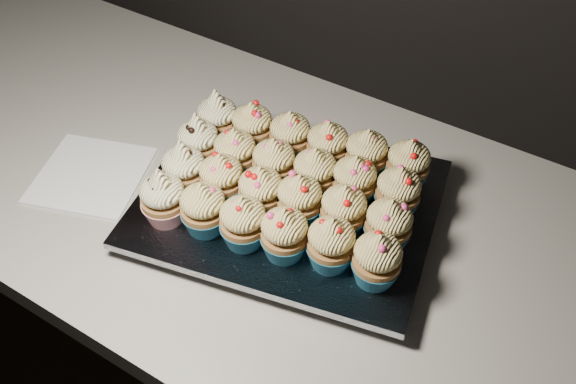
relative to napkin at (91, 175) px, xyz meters
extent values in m
cube|color=beige|center=(0.46, 0.11, -0.02)|extent=(2.44, 0.64, 0.04)
cube|color=white|center=(0.00, 0.00, 0.00)|extent=(0.20, 0.20, 0.00)
cube|color=black|center=(0.30, 0.09, 0.01)|extent=(0.43, 0.36, 0.02)
cube|color=silver|center=(0.30, 0.09, 0.03)|extent=(0.47, 0.40, 0.01)
cone|color=#AB1724|center=(0.18, -0.03, 0.05)|extent=(0.06, 0.06, 0.03)
ellipsoid|color=#FFF1B3|center=(0.18, -0.03, 0.09)|extent=(0.06, 0.06, 0.04)
cone|color=#FFF1B3|center=(0.18, -0.03, 0.11)|extent=(0.03, 0.03, 0.03)
cone|color=#1A5E7C|center=(0.24, -0.01, 0.05)|extent=(0.06, 0.06, 0.03)
ellipsoid|color=#FCDB7F|center=(0.24, -0.01, 0.09)|extent=(0.06, 0.06, 0.04)
cone|color=#FCDB7F|center=(0.24, -0.01, 0.11)|extent=(0.03, 0.03, 0.02)
cone|color=#1A5E7C|center=(0.29, -0.01, 0.05)|extent=(0.06, 0.06, 0.03)
ellipsoid|color=#FCDB7F|center=(0.29, -0.01, 0.09)|extent=(0.06, 0.06, 0.04)
cone|color=#FCDB7F|center=(0.29, -0.01, 0.11)|extent=(0.03, 0.03, 0.02)
cone|color=#1A5E7C|center=(0.35, 0.01, 0.05)|extent=(0.06, 0.06, 0.03)
ellipsoid|color=#FCDB7F|center=(0.35, 0.01, 0.09)|extent=(0.06, 0.06, 0.04)
cone|color=#FCDB7F|center=(0.35, 0.01, 0.11)|extent=(0.03, 0.03, 0.02)
cone|color=#1A5E7C|center=(0.41, 0.02, 0.05)|extent=(0.06, 0.06, 0.03)
ellipsoid|color=#FCDB7F|center=(0.41, 0.02, 0.09)|extent=(0.06, 0.06, 0.04)
cone|color=#FCDB7F|center=(0.41, 0.02, 0.11)|extent=(0.03, 0.03, 0.02)
cone|color=#1A5E7C|center=(0.47, 0.03, 0.05)|extent=(0.06, 0.06, 0.03)
ellipsoid|color=#FCDB7F|center=(0.47, 0.03, 0.09)|extent=(0.06, 0.06, 0.04)
cone|color=#FCDB7F|center=(0.47, 0.03, 0.11)|extent=(0.03, 0.03, 0.02)
cone|color=#AB1724|center=(0.17, 0.03, 0.05)|extent=(0.06, 0.06, 0.03)
ellipsoid|color=#FFF1B3|center=(0.17, 0.03, 0.09)|extent=(0.06, 0.06, 0.04)
cone|color=#FFF1B3|center=(0.17, 0.03, 0.11)|extent=(0.03, 0.03, 0.03)
cone|color=#1A5E7C|center=(0.22, 0.04, 0.05)|extent=(0.06, 0.06, 0.03)
ellipsoid|color=#FCDB7F|center=(0.22, 0.04, 0.09)|extent=(0.06, 0.06, 0.04)
cone|color=#FCDB7F|center=(0.22, 0.04, 0.11)|extent=(0.03, 0.03, 0.02)
cone|color=#1A5E7C|center=(0.28, 0.05, 0.05)|extent=(0.06, 0.06, 0.03)
ellipsoid|color=#FCDB7F|center=(0.28, 0.05, 0.09)|extent=(0.06, 0.06, 0.04)
cone|color=#FCDB7F|center=(0.28, 0.05, 0.11)|extent=(0.03, 0.03, 0.02)
cone|color=#1A5E7C|center=(0.34, 0.07, 0.05)|extent=(0.06, 0.06, 0.03)
ellipsoid|color=#FCDB7F|center=(0.34, 0.07, 0.09)|extent=(0.06, 0.06, 0.04)
cone|color=#FCDB7F|center=(0.34, 0.07, 0.11)|extent=(0.03, 0.03, 0.02)
cone|color=#1A5E7C|center=(0.40, 0.08, 0.05)|extent=(0.06, 0.06, 0.03)
ellipsoid|color=#FCDB7F|center=(0.40, 0.08, 0.09)|extent=(0.06, 0.06, 0.04)
cone|color=#FCDB7F|center=(0.40, 0.08, 0.11)|extent=(0.03, 0.03, 0.02)
cone|color=#1A5E7C|center=(0.46, 0.09, 0.05)|extent=(0.06, 0.06, 0.03)
ellipsoid|color=#FCDB7F|center=(0.46, 0.09, 0.09)|extent=(0.06, 0.06, 0.04)
cone|color=#FCDB7F|center=(0.46, 0.09, 0.11)|extent=(0.03, 0.03, 0.02)
cone|color=#AB1724|center=(0.15, 0.09, 0.05)|extent=(0.06, 0.06, 0.03)
ellipsoid|color=#FFF1B3|center=(0.15, 0.09, 0.09)|extent=(0.06, 0.06, 0.04)
cone|color=#FFF1B3|center=(0.15, 0.09, 0.11)|extent=(0.03, 0.03, 0.03)
cone|color=#1A5E7C|center=(0.21, 0.10, 0.05)|extent=(0.06, 0.06, 0.03)
ellipsoid|color=#FCDB7F|center=(0.21, 0.10, 0.09)|extent=(0.06, 0.06, 0.04)
cone|color=#FCDB7F|center=(0.21, 0.10, 0.11)|extent=(0.03, 0.03, 0.02)
cone|color=#1A5E7C|center=(0.27, 0.11, 0.05)|extent=(0.06, 0.06, 0.03)
ellipsoid|color=#FCDB7F|center=(0.27, 0.11, 0.09)|extent=(0.06, 0.06, 0.04)
cone|color=#FCDB7F|center=(0.27, 0.11, 0.11)|extent=(0.03, 0.03, 0.02)
cone|color=#1A5E7C|center=(0.33, 0.12, 0.05)|extent=(0.06, 0.06, 0.03)
ellipsoid|color=#FCDB7F|center=(0.33, 0.12, 0.09)|extent=(0.06, 0.06, 0.04)
cone|color=#FCDB7F|center=(0.33, 0.12, 0.11)|extent=(0.03, 0.03, 0.02)
cone|color=#1A5E7C|center=(0.38, 0.14, 0.05)|extent=(0.06, 0.06, 0.03)
ellipsoid|color=#FCDB7F|center=(0.38, 0.14, 0.09)|extent=(0.06, 0.06, 0.04)
cone|color=#FCDB7F|center=(0.38, 0.14, 0.11)|extent=(0.03, 0.03, 0.02)
cone|color=#1A5E7C|center=(0.44, 0.15, 0.05)|extent=(0.06, 0.06, 0.03)
ellipsoid|color=#FCDB7F|center=(0.44, 0.15, 0.09)|extent=(0.06, 0.06, 0.04)
cone|color=#FCDB7F|center=(0.44, 0.15, 0.11)|extent=(0.03, 0.03, 0.02)
cone|color=#AB1724|center=(0.14, 0.15, 0.05)|extent=(0.06, 0.06, 0.03)
ellipsoid|color=#FFF1B3|center=(0.14, 0.15, 0.09)|extent=(0.06, 0.06, 0.04)
cone|color=#FFF1B3|center=(0.14, 0.15, 0.11)|extent=(0.03, 0.03, 0.03)
cone|color=#1A5E7C|center=(0.20, 0.16, 0.05)|extent=(0.06, 0.06, 0.03)
ellipsoid|color=#FCDB7F|center=(0.20, 0.16, 0.09)|extent=(0.06, 0.06, 0.04)
cone|color=#FCDB7F|center=(0.20, 0.16, 0.11)|extent=(0.03, 0.03, 0.02)
cone|color=#1A5E7C|center=(0.26, 0.17, 0.05)|extent=(0.06, 0.06, 0.03)
ellipsoid|color=#FCDB7F|center=(0.26, 0.17, 0.09)|extent=(0.06, 0.06, 0.04)
cone|color=#FCDB7F|center=(0.26, 0.17, 0.11)|extent=(0.03, 0.03, 0.02)
cone|color=#1A5E7C|center=(0.31, 0.18, 0.05)|extent=(0.06, 0.06, 0.03)
ellipsoid|color=#FCDB7F|center=(0.31, 0.18, 0.09)|extent=(0.06, 0.06, 0.04)
cone|color=#FCDB7F|center=(0.31, 0.18, 0.11)|extent=(0.03, 0.03, 0.02)
cone|color=#1A5E7C|center=(0.37, 0.20, 0.05)|extent=(0.06, 0.06, 0.03)
ellipsoid|color=#FCDB7F|center=(0.37, 0.20, 0.09)|extent=(0.06, 0.06, 0.04)
cone|color=#FCDB7F|center=(0.37, 0.20, 0.11)|extent=(0.03, 0.03, 0.02)
cone|color=#1A5E7C|center=(0.43, 0.21, 0.05)|extent=(0.06, 0.06, 0.03)
ellipsoid|color=#FCDB7F|center=(0.43, 0.21, 0.09)|extent=(0.06, 0.06, 0.04)
cone|color=#FCDB7F|center=(0.43, 0.21, 0.11)|extent=(0.03, 0.03, 0.02)
camera|label=1|loc=(0.63, -0.44, 0.69)|focal=40.00mm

